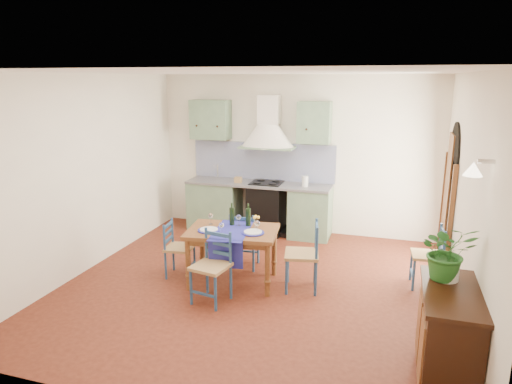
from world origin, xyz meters
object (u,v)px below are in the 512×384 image
dining_table (233,236)px  potted_plant (447,251)px  sideboard (448,335)px  chair_near (212,266)px

dining_table → potted_plant: 2.85m
dining_table → sideboard: (2.57, -1.47, -0.16)m
dining_table → chair_near: (-0.06, -0.57, -0.21)m
sideboard → potted_plant: 0.74m
sideboard → dining_table: bearing=150.2°
chair_near → dining_table: bearing=83.6°
dining_table → potted_plant: size_ratio=2.40×
chair_near → potted_plant: bearing=-14.1°
sideboard → potted_plant: potted_plant is taller
chair_near → sideboard: (2.63, -0.90, 0.05)m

